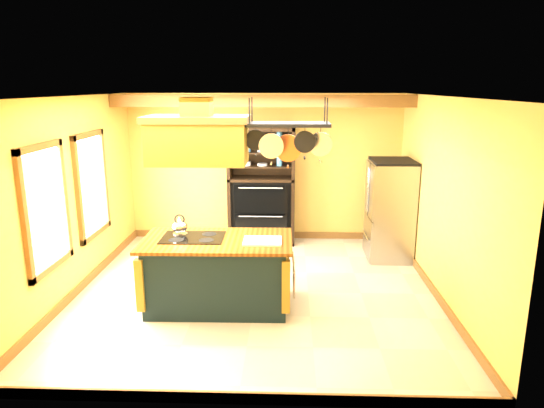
# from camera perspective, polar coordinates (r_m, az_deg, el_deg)

# --- Properties ---
(floor) EXTENTS (5.00, 5.00, 0.00)m
(floor) POSITION_cam_1_polar(r_m,az_deg,el_deg) (6.97, -1.91, -10.24)
(floor) COLOR beige
(floor) RESTS_ON ground
(ceiling) EXTENTS (5.00, 5.00, 0.00)m
(ceiling) POSITION_cam_1_polar(r_m,az_deg,el_deg) (6.37, -2.11, 12.54)
(ceiling) COLOR white
(ceiling) RESTS_ON wall_back
(wall_back) EXTENTS (5.00, 0.02, 2.70)m
(wall_back) POSITION_cam_1_polar(r_m,az_deg,el_deg) (8.98, -0.88, 4.28)
(wall_back) COLOR #DCAA50
(wall_back) RESTS_ON floor
(wall_front) EXTENTS (5.00, 0.02, 2.70)m
(wall_front) POSITION_cam_1_polar(r_m,az_deg,el_deg) (4.15, -4.44, -7.29)
(wall_front) COLOR #DCAA50
(wall_front) RESTS_ON floor
(wall_left) EXTENTS (0.02, 5.00, 2.70)m
(wall_left) POSITION_cam_1_polar(r_m,az_deg,el_deg) (7.16, -22.39, 0.75)
(wall_left) COLOR #DCAA50
(wall_left) RESTS_ON floor
(wall_right) EXTENTS (0.02, 5.00, 2.70)m
(wall_right) POSITION_cam_1_polar(r_m,az_deg,el_deg) (6.83, 19.40, 0.42)
(wall_right) COLOR #DCAA50
(wall_right) RESTS_ON floor
(ceiling_beam) EXTENTS (5.00, 0.15, 0.20)m
(ceiling_beam) POSITION_cam_1_polar(r_m,az_deg,el_deg) (8.06, -1.21, 12.04)
(ceiling_beam) COLOR brown
(ceiling_beam) RESTS_ON ceiling
(window_near) EXTENTS (0.06, 1.06, 1.56)m
(window_near) POSITION_cam_1_polar(r_m,az_deg,el_deg) (6.44, -25.01, -0.45)
(window_near) COLOR brown
(window_near) RESTS_ON wall_left
(window_far) EXTENTS (0.06, 1.06, 1.56)m
(window_far) POSITION_cam_1_polar(r_m,az_deg,el_deg) (7.67, -20.38, 2.13)
(window_far) COLOR brown
(window_far) RESTS_ON wall_left
(kitchen_island) EXTENTS (1.93, 1.09, 1.11)m
(kitchen_island) POSITION_cam_1_polar(r_m,az_deg,el_deg) (6.42, -6.39, -7.98)
(kitchen_island) COLOR black
(kitchen_island) RESTS_ON floor
(range_hood) EXTENTS (1.26, 0.71, 0.80)m
(range_hood) POSITION_cam_1_polar(r_m,az_deg,el_deg) (6.02, -8.72, 7.78)
(range_hood) COLOR #A17128
(range_hood) RESTS_ON ceiling
(pot_rack) EXTENTS (1.08, 0.50, 0.79)m
(pot_rack) POSITION_cam_1_polar(r_m,az_deg,el_deg) (5.93, 1.95, 8.35)
(pot_rack) COLOR black
(pot_rack) RESTS_ON ceiling
(refrigerator) EXTENTS (0.71, 0.83, 1.62)m
(refrigerator) POSITION_cam_1_polar(r_m,az_deg,el_deg) (8.28, 13.64, -0.93)
(refrigerator) COLOR #979B9F
(refrigerator) RESTS_ON floor
(hutch) EXTENTS (1.20, 0.55, 2.12)m
(hutch) POSITION_cam_1_polar(r_m,az_deg,el_deg) (8.86, -1.22, 0.74)
(hutch) COLOR black
(hutch) RESTS_ON floor
(floor_register) EXTENTS (0.30, 0.22, 0.01)m
(floor_register) POSITION_cam_1_polar(r_m,az_deg,el_deg) (6.74, -12.84, -11.46)
(floor_register) COLOR black
(floor_register) RESTS_ON floor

